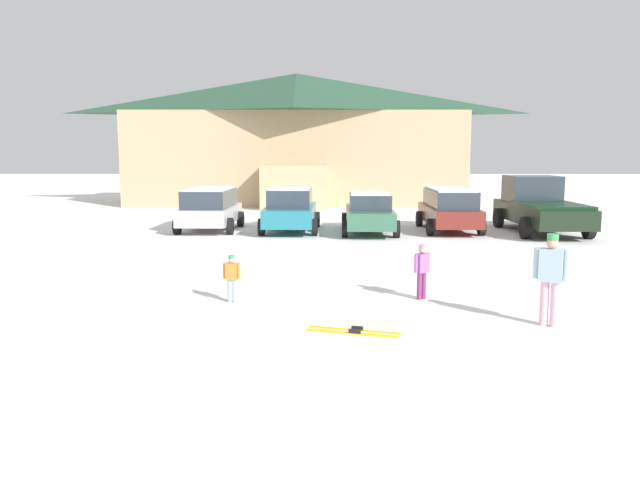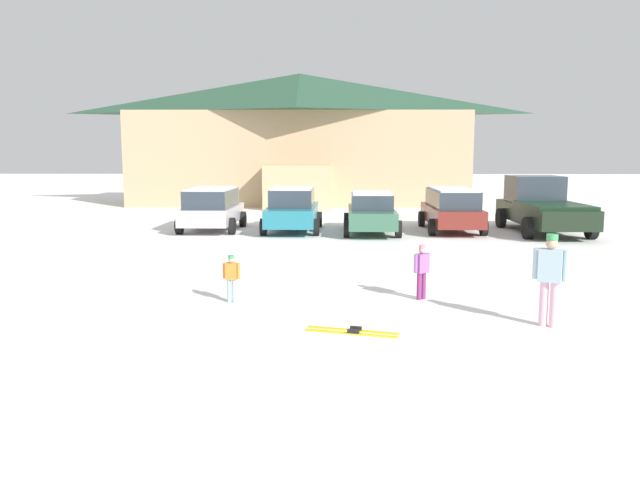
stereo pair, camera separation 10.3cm
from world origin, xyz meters
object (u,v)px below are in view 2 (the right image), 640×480
at_px(ski_lodge, 300,138).
at_px(pair_of_skis, 352,331).
at_px(pickup_truck, 541,207).
at_px(skier_adult_in_blue_parka, 550,275).
at_px(skier_child_in_purple_jacket, 422,269).
at_px(parked_maroon_van, 451,208).
at_px(parked_silver_wagon, 212,208).
at_px(skier_child_in_orange_jacket, 232,276).
at_px(parked_green_coupe, 371,212).
at_px(parked_teal_hatchback, 293,209).

bearing_deg(ski_lodge, pair_of_skis, -85.31).
height_order(pickup_truck, skier_adult_in_blue_parka, pickup_truck).
distance_m(ski_lodge, skier_child_in_purple_jacket, 25.69).
relative_size(parked_maroon_van, skier_child_in_purple_jacket, 4.04).
bearing_deg(parked_silver_wagon, pickup_truck, -1.41).
xyz_separation_m(skier_child_in_purple_jacket, skier_adult_in_blue_parka, (1.97, -2.05, 0.28)).
xyz_separation_m(parked_silver_wagon, skier_child_in_purple_jacket, (6.63, -11.60, -0.25)).
bearing_deg(skier_child_in_orange_jacket, pickup_truck, 48.70).
xyz_separation_m(parked_green_coupe, pickup_truck, (6.62, 0.39, 0.19)).
bearing_deg(parked_green_coupe, ski_lodge, 103.53).
relative_size(parked_maroon_van, skier_adult_in_blue_parka, 2.82).
relative_size(parked_teal_hatchback, pair_of_skis, 2.70).
relative_size(ski_lodge, skier_child_in_orange_jacket, 20.34).
distance_m(parked_teal_hatchback, parked_maroon_van, 6.25).
bearing_deg(skier_child_in_orange_jacket, pair_of_skis, -41.36).
distance_m(ski_lodge, parked_green_coupe, 15.04).
xyz_separation_m(ski_lodge, skier_child_in_orange_jacket, (-0.16, -25.55, -3.36)).
height_order(skier_child_in_purple_jacket, pair_of_skis, skier_child_in_purple_jacket).
bearing_deg(skier_child_in_purple_jacket, parked_green_coupe, 91.94).
bearing_deg(skier_child_in_purple_jacket, ski_lodge, 98.60).
height_order(skier_adult_in_blue_parka, pair_of_skis, skier_adult_in_blue_parka).
xyz_separation_m(skier_child_in_purple_jacket, pair_of_skis, (-1.54, -2.49, -0.64)).
bearing_deg(pickup_truck, skier_adult_in_blue_parka, -107.79).
relative_size(skier_child_in_purple_jacket, skier_child_in_orange_jacket, 1.18).
relative_size(skier_child_in_purple_jacket, pair_of_skis, 0.70).
bearing_deg(ski_lodge, parked_green_coupe, -76.47).
bearing_deg(skier_adult_in_blue_parka, parked_silver_wagon, 122.21).
height_order(parked_green_coupe, skier_adult_in_blue_parka, skier_adult_in_blue_parka).
height_order(parked_teal_hatchback, pair_of_skis, parked_teal_hatchback).
distance_m(parked_silver_wagon, skier_child_in_purple_jacket, 13.36).
xyz_separation_m(parked_teal_hatchback, parked_maroon_van, (6.25, 0.19, 0.04)).
height_order(ski_lodge, skier_child_in_purple_jacket, ski_lodge).
xyz_separation_m(parked_silver_wagon, pair_of_skis, (5.09, -14.08, -0.89)).
xyz_separation_m(parked_silver_wagon, pickup_truck, (12.87, -0.32, 0.09)).
bearing_deg(skier_adult_in_blue_parka, pickup_truck, 72.21).
height_order(parked_teal_hatchback, skier_child_in_orange_jacket, parked_teal_hatchback).
bearing_deg(skier_child_in_orange_jacket, ski_lodge, 89.65).
height_order(pickup_truck, pair_of_skis, pickup_truck).
bearing_deg(skier_child_in_purple_jacket, skier_child_in_orange_jacket, -175.00).
distance_m(parked_maroon_van, skier_child_in_purple_jacket, 11.91).
relative_size(skier_adult_in_blue_parka, skier_child_in_orange_jacket, 1.69).
bearing_deg(pair_of_skis, parked_green_coupe, 85.00).
bearing_deg(parked_maroon_van, parked_silver_wagon, 179.84).
height_order(parked_maroon_van, skier_child_in_orange_jacket, parked_maroon_van).
height_order(ski_lodge, parked_green_coupe, ski_lodge).
distance_m(parked_green_coupe, skier_child_in_orange_jacket, 11.80).
bearing_deg(parked_silver_wagon, parked_green_coupe, -6.43).
distance_m(parked_green_coupe, parked_maroon_van, 3.27).
relative_size(parked_silver_wagon, pair_of_skis, 2.46).
relative_size(pickup_truck, skier_child_in_orange_jacket, 5.86).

